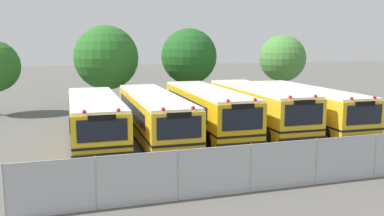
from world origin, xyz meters
The scene contains 10 objects.
ground_plane centered at (0.00, 0.00, 0.00)m, with size 160.00×160.00×0.00m, color #595651.
school_bus_0 centered at (-6.44, -0.07, 1.36)m, with size 2.71×10.49×2.58m.
school_bus_1 centered at (-3.23, -0.05, 1.38)m, with size 2.65×11.70×2.62m.
school_bus_2 centered at (0.01, 0.17, 1.45)m, with size 2.78×11.01×2.77m.
school_bus_3 centered at (3.29, 0.12, 1.47)m, with size 2.81×10.67×2.79m.
school_bus_4 centered at (6.42, -0.20, 1.40)m, with size 2.75×11.03×2.66m.
tree_1 centered at (-4.64, 11.63, 4.08)m, with size 5.17×5.17×6.72m.
tree_2 centered at (2.22, 11.26, 4.23)m, with size 4.71×4.71×6.54m.
tree_3 centered at (11.35, 11.44, 3.97)m, with size 4.25×4.25×6.03m.
chainlink_fence centered at (-0.39, -9.44, 0.92)m, with size 18.89×0.07×1.78m.
Camera 1 is at (-7.94, -22.26, 5.28)m, focal length 38.48 mm.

